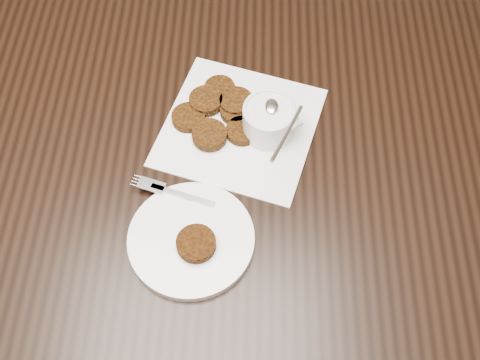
# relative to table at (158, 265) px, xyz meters

# --- Properties ---
(table) EXTENTS (1.52, 0.97, 0.75)m
(table) POSITION_rel_table_xyz_m (0.00, 0.00, 0.00)
(table) COLOR black
(table) RESTS_ON floor
(napkin) EXTENTS (0.34, 0.34, 0.00)m
(napkin) POSITION_rel_table_xyz_m (0.19, 0.13, 0.38)
(napkin) COLOR white
(napkin) RESTS_ON table
(sauce_ramekin) EXTENTS (0.14, 0.14, 0.13)m
(sauce_ramekin) POSITION_rel_table_xyz_m (0.24, 0.12, 0.44)
(sauce_ramekin) COLOR silver
(sauce_ramekin) RESTS_ON napkin
(patty_cluster) EXTENTS (0.24, 0.24, 0.02)m
(patty_cluster) POSITION_rel_table_xyz_m (0.15, 0.15, 0.39)
(patty_cluster) COLOR #5C300C
(patty_cluster) RESTS_ON napkin
(plate_with_patty) EXTENTS (0.27, 0.27, 0.03)m
(plate_with_patty) POSITION_rel_table_xyz_m (0.11, -0.11, 0.39)
(plate_with_patty) COLOR white
(plate_with_patty) RESTS_ON table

